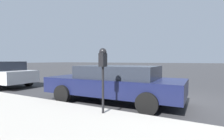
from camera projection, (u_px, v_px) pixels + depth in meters
The scene contains 3 objects.
ground_plane at pixel (162, 102), 6.32m from camera, with size 220.00×220.00×0.00m, color #333335.
parking_meter at pixel (103, 64), 4.40m from camera, with size 0.21×0.19×1.66m.
car_navy at pixel (114, 82), 6.24m from camera, with size 2.26×4.94×1.31m.
Camera 1 is at (-6.34, -1.47, 1.49)m, focal length 28.00 mm.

